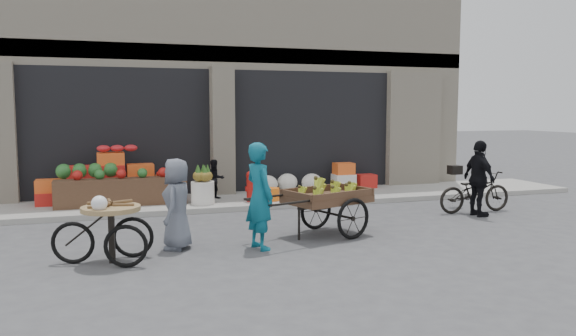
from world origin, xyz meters
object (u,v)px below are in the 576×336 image
object	(u,v)px
banana_cart	(325,194)
bicycle	(475,192)
orange_bucket	(272,194)
seated_person	(215,179)
tricycle_cart	(111,225)
pineapple_bin	(203,193)
vendor_woman	(259,196)
vendor_grey	(177,204)
cyclist	(479,178)
fire_hydrant	(251,185)

from	to	relation	value
banana_cart	bicycle	distance (m)	4.08
orange_bucket	seated_person	size ratio (longest dim) A/B	0.34
tricycle_cart	bicycle	bearing A→B (deg)	25.83
banana_cart	bicycle	size ratio (longest dim) A/B	1.51
pineapple_bin	vendor_woman	bearing A→B (deg)	-86.37
vendor_grey	vendor_woman	bearing A→B (deg)	93.94
banana_cart	vendor_woman	distance (m)	1.46
seated_person	vendor_grey	size ratio (longest dim) A/B	0.64
pineapple_bin	tricycle_cart	world-z (taller)	tricycle_cart
bicycle	vendor_grey	bearing A→B (deg)	101.26
orange_bucket	vendor_grey	world-z (taller)	vendor_grey
pineapple_bin	orange_bucket	bearing A→B (deg)	-3.58
orange_bucket	vendor_woman	distance (m)	4.04
banana_cart	bicycle	xyz separation A→B (m)	(3.93, 1.06, -0.28)
pineapple_bin	banana_cart	size ratio (longest dim) A/B	0.20
orange_bucket	bicycle	xyz separation A→B (m)	(3.92, -2.16, 0.18)
tricycle_cart	cyclist	world-z (taller)	cyclist
fire_hydrant	orange_bucket	world-z (taller)	fire_hydrant
vendor_woman	tricycle_cart	bearing A→B (deg)	77.51
bicycle	cyclist	world-z (taller)	cyclist
pineapple_bin	cyclist	size ratio (longest dim) A/B	0.33
fire_hydrant	cyclist	size ratio (longest dim) A/B	0.45
orange_bucket	tricycle_cart	bearing A→B (deg)	-132.98
vendor_grey	cyclist	bearing A→B (deg)	119.11
orange_bucket	tricycle_cart	world-z (taller)	tricycle_cart
banana_cart	vendor_grey	bearing A→B (deg)	165.22
orange_bucket	seated_person	distance (m)	1.42
fire_hydrant	bicycle	bearing A→B (deg)	-26.55
pineapple_bin	seated_person	distance (m)	0.75
seated_person	banana_cart	xyz separation A→B (m)	(1.19, -3.92, 0.15)
vendor_grey	orange_bucket	bearing A→B (deg)	164.08
vendor_woman	tricycle_cart	distance (m)	2.29
vendor_grey	tricycle_cart	bearing A→B (deg)	-40.73
banana_cart	bicycle	world-z (taller)	banana_cart
banana_cart	bicycle	bearing A→B (deg)	-2.70
vendor_grey	bicycle	bearing A→B (deg)	122.32
tricycle_cart	vendor_grey	distance (m)	1.16
tricycle_cart	bicycle	world-z (taller)	tricycle_cart
orange_bucket	vendor_woman	bearing A→B (deg)	-109.79
pineapple_bin	vendor_grey	world-z (taller)	vendor_grey
pineapple_bin	seated_person	size ratio (longest dim) A/B	0.56
fire_hydrant	banana_cart	distance (m)	3.32
pineapple_bin	banana_cart	distance (m)	3.70
fire_hydrant	pineapple_bin	bearing A→B (deg)	177.40
orange_bucket	banana_cart	bearing A→B (deg)	-90.16
fire_hydrant	bicycle	distance (m)	4.94
vendor_woman	bicycle	world-z (taller)	vendor_woman
orange_bucket	bicycle	world-z (taller)	bicycle
tricycle_cart	seated_person	bearing A→B (deg)	75.07
vendor_woman	vendor_grey	bearing A→B (deg)	56.47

